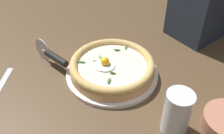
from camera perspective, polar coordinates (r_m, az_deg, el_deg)
The scene contains 5 objects.
ground_plane at distance 0.82m, azimuth -0.96°, elevation -2.13°, with size 2.40×2.40×0.03m, color brown.
pizza_plate at distance 0.80m, azimuth 0.00°, elevation -1.44°, with size 0.29×0.29×0.01m, color white.
pizza at distance 0.78m, azimuth -0.02°, elevation 0.13°, with size 0.26×0.26×0.06m.
pizza_cutter at distance 0.83m, azimuth -13.27°, elevation 2.53°, with size 0.15×0.04×0.08m.
drinking_glass at distance 0.64m, azimuth 14.20°, elevation -10.49°, with size 0.07×0.07×0.12m.
Camera 1 is at (0.34, -0.50, 0.53)m, focal length 40.80 mm.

